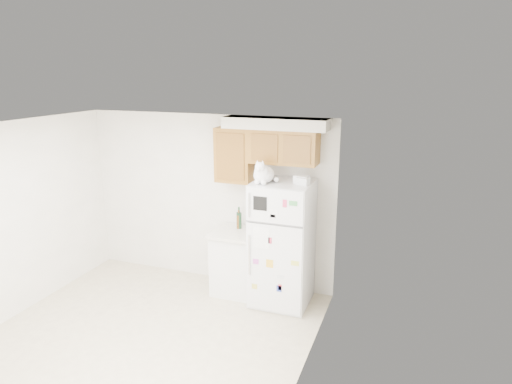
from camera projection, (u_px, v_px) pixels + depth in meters
The scene contains 9 objects.
ground_plane at pixel (137, 347), 5.27m from camera, with size 3.80×4.00×0.01m, color beige.
room_shell at pixel (149, 204), 5.02m from camera, with size 3.84×4.04×2.52m.
refrigerator at pixel (282, 244), 6.10m from camera, with size 0.76×0.78×1.70m.
base_counter at pixel (237, 261), 6.49m from camera, with size 0.64×0.64×0.92m.
cat at pixel (263, 174), 5.80m from camera, with size 0.31×0.46×0.32m.
storage_box_back at pixel (301, 179), 5.81m from camera, with size 0.18×0.13×0.10m, color white.
storage_box_front at pixel (303, 181), 5.74m from camera, with size 0.15×0.11×0.09m, color white.
bottle_green at pixel (239, 218), 6.44m from camera, with size 0.07×0.07×0.32m, color #19381E, non-canonical shape.
bottle_amber at pixel (239, 219), 6.44m from camera, with size 0.06×0.06×0.27m, color #593814, non-canonical shape.
Camera 1 is at (2.87, -3.88, 3.10)m, focal length 32.00 mm.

